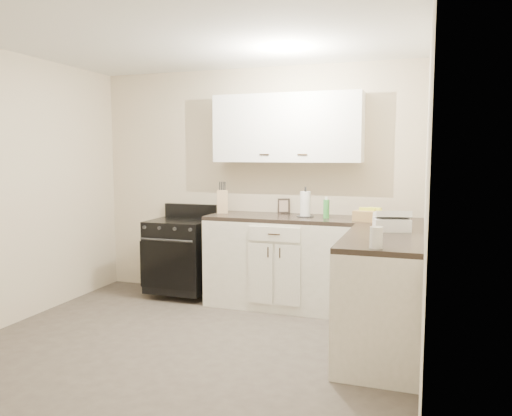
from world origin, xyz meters
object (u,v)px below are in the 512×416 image
(stove, at_px, (180,255))
(knife_block, at_px, (222,202))
(paper_towel, at_px, (305,204))
(wicker_basket, at_px, (371,216))
(countertop_grill, at_px, (391,224))

(stove, bearing_deg, knife_block, 10.21)
(paper_towel, relative_size, wicker_basket, 0.86)
(paper_towel, distance_m, countertop_grill, 1.11)
(countertop_grill, bearing_deg, knife_block, 147.29)
(wicker_basket, bearing_deg, paper_towel, 168.91)
(stove, xyz_separation_m, knife_block, (0.48, 0.09, 0.60))
(stove, distance_m, countertop_grill, 2.43)
(stove, relative_size, countertop_grill, 2.76)
(wicker_basket, relative_size, countertop_grill, 1.05)
(paper_towel, xyz_separation_m, countertop_grill, (0.89, -0.66, -0.08))
(knife_block, relative_size, countertop_grill, 0.87)
(knife_block, bearing_deg, paper_towel, -23.34)
(stove, relative_size, knife_block, 3.16)
(stove, bearing_deg, countertop_grill, -15.22)
(stove, relative_size, wicker_basket, 2.62)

